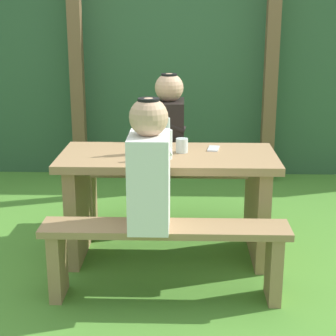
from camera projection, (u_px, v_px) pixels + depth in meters
name	position (u px, v px, depth m)	size (l,w,h in m)	color
ground_plane	(168.00, 255.00, 3.73)	(12.00, 12.00, 0.00)	#4F8C30
hedge_backdrop	(174.00, 69.00, 5.67)	(6.40, 0.77, 2.02)	#315636
pergola_post_left	(76.00, 62.00, 5.09)	(0.12, 0.12, 2.28)	brown
pergola_post_right	(271.00, 62.00, 5.04)	(0.12, 0.12, 2.28)	brown
picnic_table	(168.00, 187.00, 3.59)	(1.40, 0.64, 0.71)	#9E7A51
bench_near	(165.00, 246.00, 3.09)	(1.40, 0.24, 0.45)	#9E7A51
bench_far	(170.00, 185.00, 4.18)	(1.40, 0.24, 0.45)	#9E7A51
person_white_shirt	(149.00, 168.00, 2.97)	(0.25, 0.35, 0.72)	white
person_black_coat	(169.00, 126.00, 4.05)	(0.25, 0.35, 0.72)	black
drinking_glass	(182.00, 145.00, 3.55)	(0.08, 0.08, 0.09)	silver
bottle_left	(136.00, 140.00, 3.49)	(0.07, 0.07, 0.24)	silver
bottle_right	(167.00, 143.00, 3.38)	(0.06, 0.06, 0.26)	silver
cell_phone	(214.00, 149.00, 3.64)	(0.07, 0.14, 0.01)	silver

